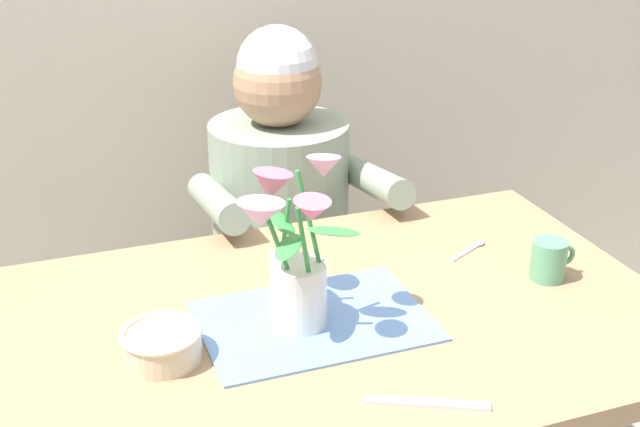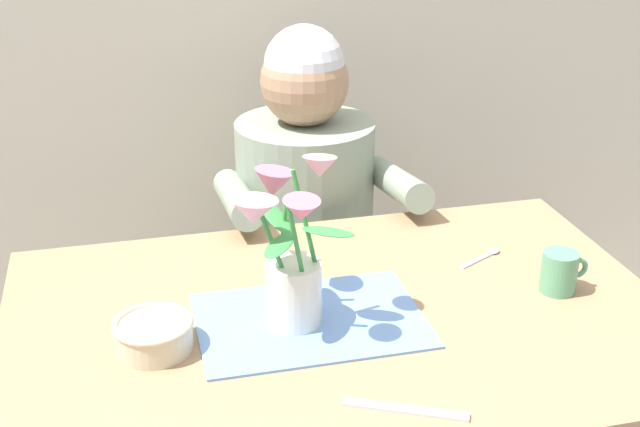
# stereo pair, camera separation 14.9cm
# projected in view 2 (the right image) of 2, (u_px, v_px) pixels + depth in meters

# --- Properties ---
(dining_table) EXTENTS (1.20, 0.80, 0.74)m
(dining_table) POSITION_uv_depth(u_px,v_px,m) (340.00, 359.00, 1.56)
(dining_table) COLOR #9E7A56
(dining_table) RESTS_ON ground_plane
(seated_person) EXTENTS (0.45, 0.47, 1.14)m
(seated_person) POSITION_uv_depth(u_px,v_px,m) (306.00, 249.00, 2.16)
(seated_person) COLOR #4C4C56
(seated_person) RESTS_ON ground_plane
(striped_placemat) EXTENTS (0.40, 0.28, 0.00)m
(striped_placemat) POSITION_uv_depth(u_px,v_px,m) (310.00, 320.00, 1.50)
(striped_placemat) COLOR #6B93D1
(striped_placemat) RESTS_ON dining_table
(flower_vase) EXTENTS (0.23, 0.27, 0.31)m
(flower_vase) POSITION_uv_depth(u_px,v_px,m) (288.00, 253.00, 1.44)
(flower_vase) COLOR silver
(flower_vase) RESTS_ON dining_table
(ceramic_bowl) EXTENTS (0.14, 0.14, 0.06)m
(ceramic_bowl) POSITION_uv_depth(u_px,v_px,m) (153.00, 334.00, 1.41)
(ceramic_bowl) COLOR beige
(ceramic_bowl) RESTS_ON dining_table
(dinner_knife) EXTENTS (0.18, 0.10, 0.00)m
(dinner_knife) POSITION_uv_depth(u_px,v_px,m) (406.00, 409.00, 1.27)
(dinner_knife) COLOR silver
(dinner_knife) RESTS_ON dining_table
(tea_cup) EXTENTS (0.09, 0.07, 0.08)m
(tea_cup) POSITION_uv_depth(u_px,v_px,m) (560.00, 272.00, 1.59)
(tea_cup) COLOR #569970
(tea_cup) RESTS_ON dining_table
(spoon_0) EXTENTS (0.11, 0.07, 0.01)m
(spoon_0) POSITION_uv_depth(u_px,v_px,m) (486.00, 255.00, 1.73)
(spoon_0) COLOR silver
(spoon_0) RESTS_ON dining_table
(spoon_1) EXTENTS (0.02, 0.12, 0.01)m
(spoon_1) POSITION_uv_depth(u_px,v_px,m) (289.00, 267.00, 1.69)
(spoon_1) COLOR silver
(spoon_1) RESTS_ON dining_table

